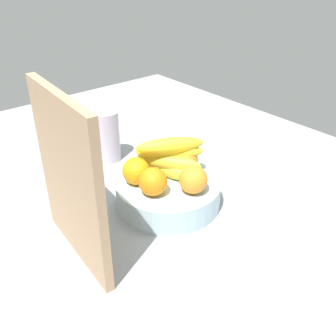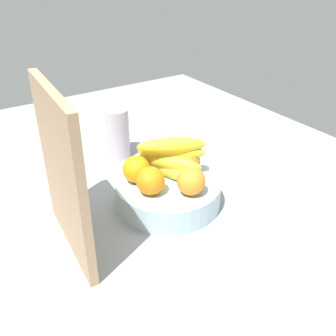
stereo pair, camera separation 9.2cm
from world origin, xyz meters
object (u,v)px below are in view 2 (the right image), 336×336
object	(u,v)px
cutting_board	(63,175)
orange_front_left	(150,181)
orange_center	(187,162)
thermos_tumbler	(118,133)
orange_back_right	(136,169)
banana_bunch	(171,157)
orange_front_right	(191,181)
orange_back_left	(157,156)
fruit_bowl	(168,193)

from	to	relation	value
cutting_board	orange_front_left	bearing A→B (deg)	-86.41
orange_center	thermos_tumbler	bearing A→B (deg)	9.46
orange_back_right	thermos_tumbler	size ratio (longest dim) A/B	0.44
banana_bunch	thermos_tumbler	distance (cm)	28.11
cutting_board	orange_center	bearing A→B (deg)	-81.37
orange_front_right	orange_back_left	bearing A→B (deg)	-0.22
orange_center	fruit_bowl	bearing A→B (deg)	97.18
orange_back_left	cutting_board	xyz separation A→B (cm)	(-9.34, 28.02, 8.10)
fruit_bowl	thermos_tumbler	xyz separation A→B (cm)	(30.04, -1.40, 4.59)
orange_back_left	orange_back_right	distance (cm)	8.65
orange_front_right	thermos_tumbler	xyz separation A→B (cm)	(37.29, 0.30, -2.07)
orange_front_left	orange_back_left	xyz separation A→B (cm)	(9.67, -7.93, 0.00)
orange_back_left	orange_back_right	xyz separation A→B (cm)	(-3.17, 8.05, 0.00)
orange_front_right	cutting_board	bearing A→B (deg)	78.48
orange_front_right	orange_center	xyz separation A→B (cm)	(8.04, -4.58, 0.00)
orange_front_right	thermos_tumbler	distance (cm)	37.35
fruit_bowl	cutting_board	size ratio (longest dim) A/B	0.73
orange_center	orange_back_left	world-z (taller)	same
orange_center	thermos_tumbler	world-z (taller)	thermos_tumbler
orange_front_left	cutting_board	xyz separation A→B (cm)	(0.32, 20.09, 8.10)
orange_front_right	fruit_bowl	bearing A→B (deg)	13.22
orange_front_left	banana_bunch	world-z (taller)	banana_bunch
fruit_bowl	orange_front_left	size ratio (longest dim) A/B	3.86
orange_front_right	thermos_tumbler	size ratio (longest dim) A/B	0.44
fruit_bowl	thermos_tumbler	bearing A→B (deg)	-2.67
banana_bunch	thermos_tumbler	bearing A→B (deg)	1.74
fruit_bowl	orange_front_right	distance (cm)	9.99
orange_back_right	cutting_board	world-z (taller)	cutting_board
thermos_tumbler	orange_back_right	bearing A→B (deg)	163.16
orange_center	orange_back_left	xyz separation A→B (cm)	(7.00, 4.52, 0.00)
orange_back_right	cutting_board	size ratio (longest dim) A/B	0.19
orange_back_left	banana_bunch	bearing A→B (deg)	-174.97
orange_front_right	banana_bunch	bearing A→B (deg)	-3.31
orange_back_left	thermos_tumbler	size ratio (longest dim) A/B	0.44
fruit_bowl	orange_back_left	bearing A→B (deg)	-12.72
fruit_bowl	banana_bunch	bearing A→B (deg)	-45.27
fruit_bowl	orange_back_right	xyz separation A→B (cm)	(4.63, 6.29, 6.66)
thermos_tumbler	banana_bunch	bearing A→B (deg)	-178.26
fruit_bowl	orange_back_left	world-z (taller)	orange_back_left
cutting_board	thermos_tumbler	size ratio (longest dim) A/B	2.30
fruit_bowl	orange_center	size ratio (longest dim) A/B	3.86
orange_center	orange_front_right	bearing A→B (deg)	150.34
cutting_board	banana_bunch	bearing A→B (deg)	-77.94
orange_front_right	thermos_tumbler	bearing A→B (deg)	0.46
fruit_bowl	orange_back_right	world-z (taller)	orange_back_right
orange_back_left	cutting_board	world-z (taller)	cutting_board
orange_back_left	cutting_board	bearing A→B (deg)	108.44
orange_center	cutting_board	bearing A→B (deg)	94.11
orange_center	orange_back_right	distance (cm)	13.14
orange_center	orange_back_left	distance (cm)	8.34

